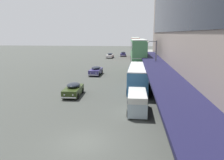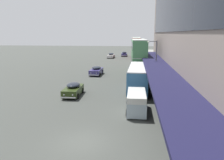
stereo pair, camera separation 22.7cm
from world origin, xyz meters
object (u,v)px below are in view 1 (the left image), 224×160
object	(u,v)px
transit_bus_kerbside_front	(138,76)
sedan_lead_near	(96,71)
street_lamp	(155,58)
transit_bus_kerbside_rear	(138,55)
vw_van	(137,101)
sedan_trailing_mid	(123,54)
transit_bus_kerbside_far	(135,47)
sedan_lead_mid	(110,55)
sedan_second_mid	(73,89)
pedestrian_at_kerb	(172,103)

from	to	relation	value
transit_bus_kerbside_front	sedan_lead_near	xyz separation A→B (m)	(-7.47, 10.32, -1.06)
street_lamp	transit_bus_kerbside_rear	bearing A→B (deg)	103.60
vw_van	street_lamp	bearing A→B (deg)	77.87
street_lamp	sedan_lead_near	bearing A→B (deg)	149.35
transit_bus_kerbside_rear	sedan_lead_near	world-z (taller)	transit_bus_kerbside_rear
sedan_trailing_mid	vw_van	xyz separation A→B (m)	(3.76, -52.90, 0.32)
transit_bus_kerbside_far	sedan_lead_mid	bearing A→B (deg)	-171.52
transit_bus_kerbside_far	sedan_second_mid	xyz separation A→B (m)	(-7.77, -43.47, -2.60)
sedan_second_mid	sedan_trailing_mid	bearing A→B (deg)	85.38
transit_bus_kerbside_front	transit_bus_kerbside_far	size ratio (longest dim) A/B	0.92
sedan_trailing_mid	transit_bus_kerbside_far	bearing A→B (deg)	-49.54
transit_bus_kerbside_front	street_lamp	size ratio (longest dim) A/B	1.57
transit_bus_kerbside_front	vw_van	size ratio (longest dim) A/B	2.16
sedan_lead_near	street_lamp	size ratio (longest dim) A/B	0.75
sedan_lead_near	sedan_trailing_mid	bearing A→B (deg)	84.23
sedan_second_mid	street_lamp	bearing A→B (deg)	37.41
transit_bus_kerbside_rear	vw_van	bearing A→B (deg)	-91.21
transit_bus_kerbside_rear	sedan_lead_near	bearing A→B (deg)	-155.29
transit_bus_kerbside_far	sedan_lead_near	bearing A→B (deg)	-103.92
sedan_second_mid	sedan_lead_mid	size ratio (longest dim) A/B	0.98
transit_bus_kerbside_front	sedan_lead_near	world-z (taller)	transit_bus_kerbside_front
transit_bus_kerbside_front	street_lamp	world-z (taller)	street_lamp
street_lamp	transit_bus_kerbside_front	bearing A→B (deg)	-119.45
sedan_trailing_mid	sedan_lead_mid	world-z (taller)	sedan_trailing_mid
sedan_lead_near	sedan_lead_mid	distance (m)	28.46
transit_bus_kerbside_far	vw_van	distance (m)	48.40
transit_bus_kerbside_far	pedestrian_at_kerb	size ratio (longest dim) A/B	5.72
vw_van	pedestrian_at_kerb	xyz separation A→B (m)	(3.15, -0.73, 0.08)
transit_bus_kerbside_rear	sedan_second_mid	distance (m)	19.37
sedan_lead_near	pedestrian_at_kerb	size ratio (longest dim) A/B	2.51
sedan_second_mid	sedan_trailing_mid	world-z (taller)	sedan_trailing_mid
transit_bus_kerbside_rear	transit_bus_kerbside_front	bearing A→B (deg)	-90.86
sedan_lead_near	sedan_trailing_mid	distance (m)	34.35
sedan_second_mid	sedan_lead_mid	xyz separation A→B (m)	(0.03, 42.32, -0.01)
vw_van	street_lamp	xyz separation A→B (m)	(2.76, 12.82, 2.73)
sedan_lead_mid	pedestrian_at_kerb	size ratio (longest dim) A/B	2.43
sedan_lead_near	sedan_second_mid	xyz separation A→B (m)	(-0.43, -13.86, -0.01)
transit_bus_kerbside_front	transit_bus_kerbside_rear	size ratio (longest dim) A/B	0.88
transit_bus_kerbside_front	transit_bus_kerbside_far	bearing A→B (deg)	90.19
transit_bus_kerbside_far	street_lamp	distance (m)	35.62
sedan_second_mid	transit_bus_kerbside_rear	bearing A→B (deg)	64.99
transit_bus_kerbside_far	transit_bus_kerbside_rear	bearing A→B (deg)	-89.25
sedan_lead_near	sedan_lead_mid	size ratio (longest dim) A/B	1.03
sedan_trailing_mid	vw_van	size ratio (longest dim) A/B	1.03
pedestrian_at_kerb	street_lamp	size ratio (longest dim) A/B	0.30
sedan_second_mid	sedan_lead_mid	world-z (taller)	sedan_second_mid
sedan_lead_mid	pedestrian_at_kerb	xyz separation A→B (m)	(10.76, -47.92, 0.42)
sedan_lead_near	vw_van	bearing A→B (deg)	-68.94
sedan_second_mid	sedan_trailing_mid	size ratio (longest dim) A/B	0.94
sedan_lead_near	sedan_trailing_mid	xyz separation A→B (m)	(3.45, 34.18, -0.00)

